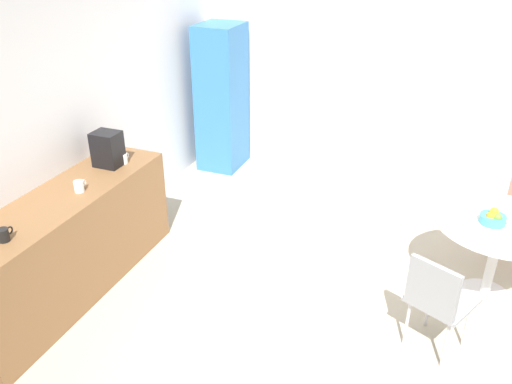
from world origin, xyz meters
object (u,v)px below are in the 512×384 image
(chair_gray, at_px, (437,296))
(fruit_bowl, at_px, (493,218))
(mug_red, at_px, (123,158))
(round_table, at_px, (498,238))
(locker_cabinet, at_px, (222,98))
(coffee_maker, at_px, (108,149))
(mug_white, at_px, (4,235))
(mug_green, at_px, (79,186))

(chair_gray, bearing_deg, fruit_bowl, -21.93)
(chair_gray, distance_m, fruit_bowl, 0.90)
(chair_gray, distance_m, mug_red, 2.93)
(round_table, bearing_deg, locker_cabinet, 62.44)
(locker_cabinet, height_order, coffee_maker, locker_cabinet)
(mug_white, bearing_deg, fruit_bowl, -60.67)
(mug_green, bearing_deg, locker_cabinet, -0.30)
(round_table, xyz_separation_m, fruit_bowl, (-0.05, 0.08, 0.20))
(fruit_bowl, bearing_deg, locker_cabinet, 61.15)
(chair_gray, relative_size, mug_red, 6.43)
(fruit_bowl, bearing_deg, mug_green, 107.19)
(round_table, bearing_deg, mug_white, 119.45)
(mug_red, bearing_deg, fruit_bowl, -83.36)
(locker_cabinet, xyz_separation_m, chair_gray, (-2.55, -2.86, -0.39))
(mug_red, bearing_deg, locker_cabinet, -0.19)
(mug_white, distance_m, mug_red, 1.43)
(chair_gray, xyz_separation_m, mug_green, (-0.19, 2.87, 0.43))
(locker_cabinet, relative_size, fruit_bowl, 9.01)
(round_table, relative_size, mug_green, 8.08)
(locker_cabinet, xyz_separation_m, round_table, (-1.70, -3.26, -0.31))
(fruit_bowl, distance_m, mug_red, 3.21)
(locker_cabinet, height_order, mug_green, locker_cabinet)
(round_table, bearing_deg, coffee_maker, 98.64)
(chair_gray, height_order, mug_green, mug_green)
(locker_cabinet, bearing_deg, coffee_maker, 177.41)
(round_table, bearing_deg, chair_gray, 154.91)
(fruit_bowl, distance_m, mug_green, 3.35)
(chair_gray, bearing_deg, round_table, -25.09)
(mug_red, bearing_deg, mug_white, 179.64)
(locker_cabinet, xyz_separation_m, mug_white, (-3.55, 0.02, 0.04))
(locker_cabinet, relative_size, mug_green, 14.07)
(fruit_bowl, relative_size, mug_white, 1.56)
(round_table, distance_m, coffee_maker, 3.43)
(mug_white, bearing_deg, chair_gray, -70.86)
(fruit_bowl, height_order, coffee_maker, coffee_maker)
(locker_cabinet, xyz_separation_m, mug_green, (-2.74, 0.01, 0.04))
(locker_cabinet, distance_m, round_table, 3.69)
(chair_gray, relative_size, mug_white, 6.43)
(locker_cabinet, relative_size, chair_gray, 2.19)
(mug_white, distance_m, mug_green, 0.81)
(round_table, height_order, fruit_bowl, fruit_bowl)
(chair_gray, bearing_deg, mug_green, 93.78)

